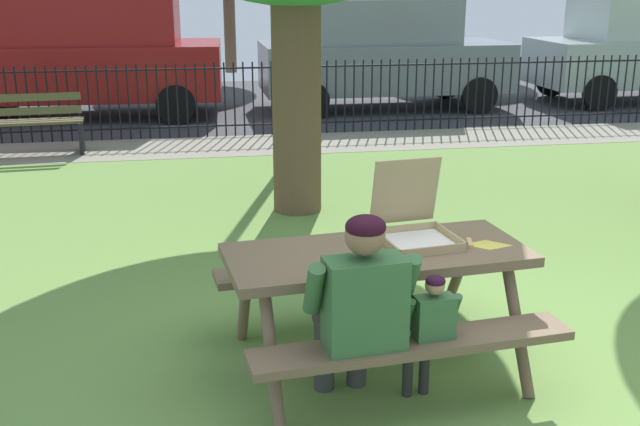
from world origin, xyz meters
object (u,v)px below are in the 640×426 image
object	(u,v)px
child_at_table	(428,326)
park_bench_left	(21,125)
pizza_slice_on_table	(484,244)
parked_car_center	(383,52)
pizza_box_open	(413,221)
picnic_table_foreground	(377,277)
adult_at_table	(359,306)
parked_car_left	(83,52)

from	to	relation	value
child_at_table	park_bench_left	xyz separation A→B (m)	(-3.49, 7.03, -0.09)
pizza_slice_on_table	parked_car_center	bearing A→B (deg)	79.67
pizza_box_open	pizza_slice_on_table	bearing A→B (deg)	-23.30
picnic_table_foreground	parked_car_center	bearing A→B (deg)	75.81
child_at_table	park_bench_left	distance (m)	7.85
picnic_table_foreground	child_at_table	world-z (taller)	child_at_table
picnic_table_foreground	adult_at_table	size ratio (longest dim) A/B	1.63
pizza_box_open	park_bench_left	xyz separation A→B (m)	(-3.58, 6.35, -0.47)
park_bench_left	parked_car_left	bearing A→B (deg)	80.33
child_at_table	picnic_table_foreground	bearing A→B (deg)	108.19
pizza_slice_on_table	child_at_table	xyz separation A→B (m)	(-0.50, -0.50, -0.27)
pizza_box_open	adult_at_table	world-z (taller)	pizza_box_open
parked_car_left	pizza_slice_on_table	bearing A→B (deg)	-69.87
pizza_box_open	picnic_table_foreground	bearing A→B (deg)	-149.01
parked_car_center	picnic_table_foreground	bearing A→B (deg)	-104.19
parked_car_center	pizza_box_open	bearing A→B (deg)	-102.88
picnic_table_foreground	parked_car_center	world-z (taller)	parked_car_center
child_at_table	parked_car_center	distance (m)	10.25
picnic_table_foreground	park_bench_left	distance (m)	7.31
pizza_box_open	adult_at_table	distance (m)	0.87
adult_at_table	child_at_table	distance (m)	0.42
park_bench_left	pizza_box_open	bearing A→B (deg)	-60.60
pizza_slice_on_table	adult_at_table	world-z (taller)	adult_at_table
parked_car_center	parked_car_left	bearing A→B (deg)	180.00
pizza_box_open	child_at_table	xyz separation A→B (m)	(-0.10, -0.68, -0.38)
picnic_table_foreground	park_bench_left	xyz separation A→B (m)	(-3.32, 6.51, -0.18)
park_bench_left	parked_car_center	distance (m)	6.46
adult_at_table	parked_car_center	bearing A→B (deg)	75.31
adult_at_table	child_at_table	xyz separation A→B (m)	(0.40, 0.01, -0.15)
picnic_table_foreground	pizza_slice_on_table	bearing A→B (deg)	-1.20
picnic_table_foreground	child_at_table	bearing A→B (deg)	-71.81
parked_car_left	park_bench_left	bearing A→B (deg)	-99.67
pizza_box_open	pizza_slice_on_table	size ratio (longest dim) A/B	2.14
picnic_table_foreground	parked_car_left	distance (m)	9.90
adult_at_table	park_bench_left	distance (m)	7.69
picnic_table_foreground	park_bench_left	world-z (taller)	park_bench_left
picnic_table_foreground	child_at_table	distance (m)	0.55
parked_car_left	parked_car_center	xyz separation A→B (m)	(5.21, -0.00, -0.09)
parked_car_left	parked_car_center	world-z (taller)	parked_car_left
pizza_slice_on_table	parked_car_center	size ratio (longest dim) A/B	0.06
parked_car_left	picnic_table_foreground	bearing A→B (deg)	-73.47
picnic_table_foreground	parked_car_left	world-z (taller)	parked_car_left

